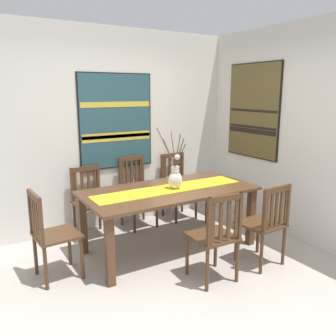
{
  "coord_description": "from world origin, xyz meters",
  "views": [
    {
      "loc": [
        -1.81,
        -2.68,
        1.86
      ],
      "look_at": [
        0.26,
        0.75,
        0.99
      ],
      "focal_mm": 37.46,
      "sensor_mm": 36.0,
      "label": 1
    }
  ],
  "objects_px": {
    "chair_2": "(50,233)",
    "chair_3": "(177,185)",
    "painting_on_side_wall": "(253,111)",
    "chair_0": "(265,222)",
    "centerpiece_vase": "(175,177)",
    "chair_4": "(136,190)",
    "painting_on_back_wall": "(116,121)",
    "chair_1": "(90,200)",
    "dining_table": "(169,197)",
    "chair_5": "(216,235)"
  },
  "relations": [
    {
      "from": "dining_table",
      "to": "chair_1",
      "type": "height_order",
      "value": "chair_1"
    },
    {
      "from": "chair_3",
      "to": "dining_table",
      "type": "bearing_deg",
      "value": -127.29
    },
    {
      "from": "chair_5",
      "to": "painting_on_back_wall",
      "type": "xyz_separation_m",
      "value": [
        -0.19,
        1.97,
        0.98
      ]
    },
    {
      "from": "centerpiece_vase",
      "to": "chair_2",
      "type": "bearing_deg",
      "value": 178.04
    },
    {
      "from": "chair_0",
      "to": "dining_table",
      "type": "bearing_deg",
      "value": 127.05
    },
    {
      "from": "chair_5",
      "to": "chair_4",
      "type": "bearing_deg",
      "value": 89.9
    },
    {
      "from": "centerpiece_vase",
      "to": "chair_3",
      "type": "height_order",
      "value": "centerpiece_vase"
    },
    {
      "from": "centerpiece_vase",
      "to": "chair_2",
      "type": "distance_m",
      "value": 1.49
    },
    {
      "from": "centerpiece_vase",
      "to": "chair_3",
      "type": "distance_m",
      "value": 1.19
    },
    {
      "from": "dining_table",
      "to": "painting_on_back_wall",
      "type": "bearing_deg",
      "value": 99.46
    },
    {
      "from": "chair_3",
      "to": "chair_4",
      "type": "distance_m",
      "value": 0.68
    },
    {
      "from": "dining_table",
      "to": "chair_4",
      "type": "xyz_separation_m",
      "value": [
        0.01,
        0.9,
        -0.14
      ]
    },
    {
      "from": "chair_0",
      "to": "centerpiece_vase",
      "type": "bearing_deg",
      "value": 125.61
    },
    {
      "from": "chair_2",
      "to": "chair_5",
      "type": "relative_size",
      "value": 0.99
    },
    {
      "from": "chair_1",
      "to": "chair_4",
      "type": "xyz_separation_m",
      "value": [
        0.68,
        0.02,
        0.03
      ]
    },
    {
      "from": "chair_1",
      "to": "chair_2",
      "type": "relative_size",
      "value": 0.98
    },
    {
      "from": "chair_4",
      "to": "chair_1",
      "type": "bearing_deg",
      "value": -178.41
    },
    {
      "from": "chair_0",
      "to": "chair_3",
      "type": "distance_m",
      "value": 1.79
    },
    {
      "from": "chair_1",
      "to": "chair_2",
      "type": "xyz_separation_m",
      "value": [
        -0.7,
        -0.86,
        0.01
      ]
    },
    {
      "from": "centerpiece_vase",
      "to": "painting_on_back_wall",
      "type": "distance_m",
      "value": 1.29
    },
    {
      "from": "chair_3",
      "to": "painting_on_side_wall",
      "type": "distance_m",
      "value": 1.53
    },
    {
      "from": "chair_2",
      "to": "painting_on_back_wall",
      "type": "relative_size",
      "value": 0.72
    },
    {
      "from": "chair_0",
      "to": "painting_on_side_wall",
      "type": "xyz_separation_m",
      "value": [
        0.88,
        1.15,
        1.1
      ]
    },
    {
      "from": "chair_0",
      "to": "painting_on_side_wall",
      "type": "height_order",
      "value": "painting_on_side_wall"
    },
    {
      "from": "dining_table",
      "to": "painting_on_back_wall",
      "type": "relative_size",
      "value": 1.57
    },
    {
      "from": "chair_1",
      "to": "chair_4",
      "type": "height_order",
      "value": "chair_4"
    },
    {
      "from": "chair_5",
      "to": "painting_on_back_wall",
      "type": "relative_size",
      "value": 0.73
    },
    {
      "from": "chair_0",
      "to": "chair_1",
      "type": "bearing_deg",
      "value": 127.21
    },
    {
      "from": "chair_5",
      "to": "painting_on_side_wall",
      "type": "distance_m",
      "value": 2.22
    },
    {
      "from": "chair_1",
      "to": "painting_on_side_wall",
      "type": "distance_m",
      "value": 2.56
    },
    {
      "from": "chair_1",
      "to": "painting_on_back_wall",
      "type": "bearing_deg",
      "value": 23.77
    },
    {
      "from": "chair_4",
      "to": "painting_on_back_wall",
      "type": "relative_size",
      "value": 0.76
    },
    {
      "from": "centerpiece_vase",
      "to": "chair_1",
      "type": "distance_m",
      "value": 1.24
    },
    {
      "from": "chair_4",
      "to": "centerpiece_vase",
      "type": "bearing_deg",
      "value": -86.75
    },
    {
      "from": "chair_3",
      "to": "centerpiece_vase",
      "type": "bearing_deg",
      "value": -123.82
    },
    {
      "from": "chair_5",
      "to": "painting_on_back_wall",
      "type": "bearing_deg",
      "value": 95.39
    },
    {
      "from": "chair_0",
      "to": "chair_4",
      "type": "height_order",
      "value": "chair_4"
    },
    {
      "from": "chair_3",
      "to": "chair_4",
      "type": "xyz_separation_m",
      "value": [
        -0.68,
        -0.0,
        0.01
      ]
    },
    {
      "from": "chair_2",
      "to": "chair_3",
      "type": "distance_m",
      "value": 2.24
    },
    {
      "from": "centerpiece_vase",
      "to": "dining_table",
      "type": "bearing_deg",
      "value": 149.68
    },
    {
      "from": "chair_5",
      "to": "dining_table",
      "type": "bearing_deg",
      "value": 90.21
    },
    {
      "from": "chair_2",
      "to": "chair_3",
      "type": "bearing_deg",
      "value": 23.29
    },
    {
      "from": "painting_on_side_wall",
      "to": "chair_0",
      "type": "bearing_deg",
      "value": -127.39
    },
    {
      "from": "painting_on_back_wall",
      "to": "centerpiece_vase",
      "type": "bearing_deg",
      "value": -77.92
    },
    {
      "from": "chair_1",
      "to": "chair_5",
      "type": "relative_size",
      "value": 0.97
    },
    {
      "from": "chair_0",
      "to": "painting_on_back_wall",
      "type": "distance_m",
      "value": 2.37
    },
    {
      "from": "painting_on_back_wall",
      "to": "dining_table",
      "type": "bearing_deg",
      "value": -80.54
    },
    {
      "from": "chair_2",
      "to": "chair_4",
      "type": "distance_m",
      "value": 1.64
    },
    {
      "from": "painting_on_back_wall",
      "to": "painting_on_side_wall",
      "type": "distance_m",
      "value": 1.92
    },
    {
      "from": "centerpiece_vase",
      "to": "painting_on_side_wall",
      "type": "relative_size",
      "value": 0.54
    }
  ]
}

